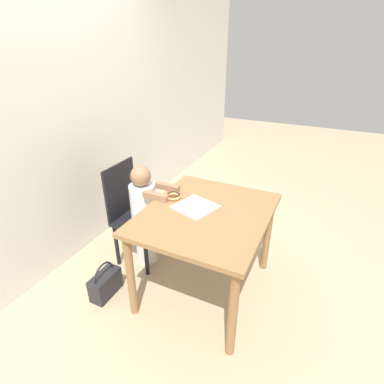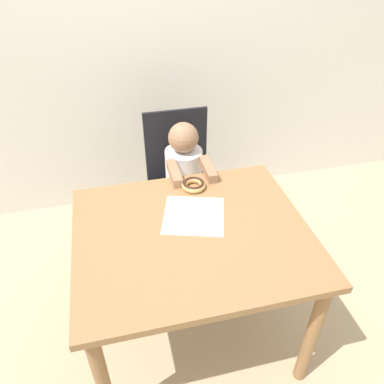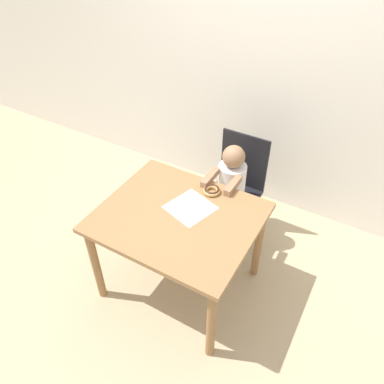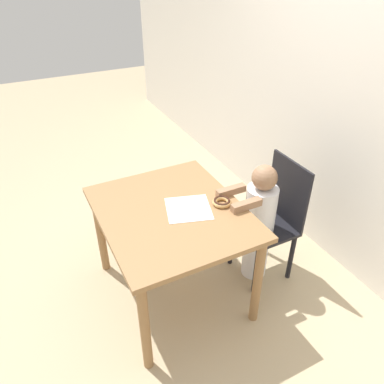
{
  "view_description": "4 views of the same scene",
  "coord_description": "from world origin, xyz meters",
  "px_view_note": "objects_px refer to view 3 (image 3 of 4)",
  "views": [
    {
      "loc": [
        -1.76,
        -0.73,
        1.87
      ],
      "look_at": [
        0.03,
        0.13,
        0.87
      ],
      "focal_mm": 28.0,
      "sensor_mm": 36.0,
      "label": 1
    },
    {
      "loc": [
        -0.29,
        -1.2,
        1.89
      ],
      "look_at": [
        0.03,
        0.13,
        0.87
      ],
      "focal_mm": 35.0,
      "sensor_mm": 36.0,
      "label": 2
    },
    {
      "loc": [
        0.98,
        -1.52,
        2.48
      ],
      "look_at": [
        0.03,
        0.13,
        0.87
      ],
      "focal_mm": 35.0,
      "sensor_mm": 36.0,
      "label": 3
    },
    {
      "loc": [
        1.78,
        -0.75,
        2.16
      ],
      "look_at": [
        0.03,
        0.13,
        0.87
      ],
      "focal_mm": 35.0,
      "sensor_mm": 36.0,
      "label": 4
    }
  ],
  "objects_px": {
    "donut": "(212,190)",
    "child_figure": "(230,195)",
    "chair": "(236,188)",
    "handbag": "(181,204)"
  },
  "relations": [
    {
      "from": "donut",
      "to": "handbag",
      "type": "relative_size",
      "value": 0.4
    },
    {
      "from": "donut",
      "to": "chair",
      "type": "bearing_deg",
      "value": 87.84
    },
    {
      "from": "chair",
      "to": "handbag",
      "type": "distance_m",
      "value": 0.64
    },
    {
      "from": "child_figure",
      "to": "donut",
      "type": "distance_m",
      "value": 0.41
    },
    {
      "from": "handbag",
      "to": "child_figure",
      "type": "bearing_deg",
      "value": -7.47
    },
    {
      "from": "chair",
      "to": "donut",
      "type": "xyz_separation_m",
      "value": [
        -0.02,
        -0.43,
        0.29
      ]
    },
    {
      "from": "chair",
      "to": "donut",
      "type": "height_order",
      "value": "chair"
    },
    {
      "from": "chair",
      "to": "handbag",
      "type": "height_order",
      "value": "chair"
    },
    {
      "from": "child_figure",
      "to": "chair",
      "type": "bearing_deg",
      "value": 90.0
    },
    {
      "from": "donut",
      "to": "child_figure",
      "type": "bearing_deg",
      "value": 87.0
    }
  ]
}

